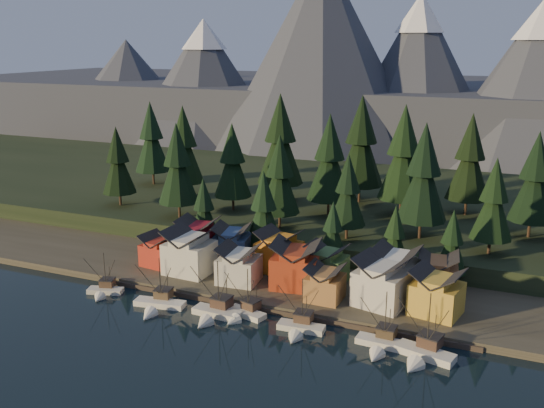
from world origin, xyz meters
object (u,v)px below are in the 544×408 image
at_px(boat_0, 103,286).
at_px(boat_6, 423,346).
at_px(boat_5, 382,338).
at_px(house_back_0, 198,237).
at_px(boat_3, 243,307).
at_px(boat_1, 157,299).
at_px(boat_2, 214,306).
at_px(house_front_1, 189,250).
at_px(boat_4, 300,322).
at_px(house_back_1, 232,243).
at_px(house_front_0, 159,249).

bearing_deg(boat_0, boat_6, -17.39).
relative_size(boat_5, house_back_0, 1.13).
bearing_deg(boat_5, boat_3, 179.51).
relative_size(boat_1, boat_3, 1.09).
height_order(boat_2, house_front_1, house_front_1).
bearing_deg(boat_5, boat_2, -175.77).
distance_m(boat_3, boat_6, 34.63).
distance_m(boat_0, boat_1, 14.29).
relative_size(boat_4, house_back_1, 1.16).
bearing_deg(house_back_0, boat_1, -86.01).
bearing_deg(boat_2, boat_4, 5.62).
bearing_deg(boat_2, house_back_0, 128.21).
xyz_separation_m(boat_4, boat_5, (15.22, -0.16, -0.07)).
height_order(boat_6, house_back_0, boat_6).
height_order(house_back_0, house_back_1, house_back_0).
bearing_deg(boat_3, house_front_1, 160.19).
height_order(boat_4, house_front_1, house_front_1).
bearing_deg(boat_1, house_front_0, 112.75).
distance_m(boat_3, boat_4, 12.25).
relative_size(boat_4, house_front_0, 1.34).
height_order(boat_4, house_front_0, boat_4).
xyz_separation_m(boat_5, house_front_1, (-46.83, 14.98, 4.70)).
distance_m(boat_6, house_front_0, 65.05).
bearing_deg(boat_3, boat_0, -162.94).
relative_size(boat_5, house_front_0, 1.35).
distance_m(boat_0, house_front_0, 16.72).
distance_m(boat_1, boat_2, 12.48).
bearing_deg(boat_3, boat_4, 6.84).
xyz_separation_m(boat_0, boat_2, (26.67, -0.85, 0.43)).
relative_size(boat_2, house_back_1, 1.29).
height_order(boat_4, house_back_0, house_back_0).
xyz_separation_m(boat_0, house_back_1, (18.18, 24.09, 4.27)).
bearing_deg(boat_4, boat_2, 179.08).
distance_m(boat_4, boat_6, 22.41).
height_order(boat_2, boat_6, boat_6).
relative_size(boat_0, boat_4, 0.89).
relative_size(boat_2, boat_5, 1.11).
bearing_deg(boat_3, house_back_0, 149.51).
relative_size(boat_3, boat_4, 0.96).
relative_size(house_front_1, house_back_0, 1.03).
height_order(house_front_0, house_back_1, house_back_1).
bearing_deg(boat_2, boat_1, -173.83).
xyz_separation_m(boat_2, house_front_1, (-14.36, 15.56, 4.37)).
xyz_separation_m(boat_0, boat_1, (14.21, -1.51, 0.03)).
height_order(house_front_1, house_back_1, house_front_1).
bearing_deg(boat_6, house_back_1, 165.73).
relative_size(boat_2, boat_6, 0.97).
height_order(boat_3, house_front_0, boat_3).
bearing_deg(boat_4, house_back_0, 141.95).
height_order(boat_1, boat_5, boat_1).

